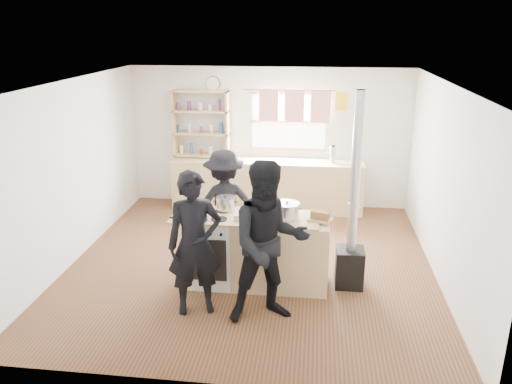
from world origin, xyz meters
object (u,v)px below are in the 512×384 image
skillet_greens (196,218)px  stockpot_stove (226,203)px  thermos (333,155)px  roast_tray (250,215)px  flue_heater (351,239)px  person_near_left (195,244)px  person_far (224,204)px  cooking_island (257,250)px  bread_board (320,216)px  stockpot_counter (287,211)px  person_near_right (269,243)px

skillet_greens → stockpot_stove: (0.30, 0.39, 0.06)m
thermos → roast_tray: bearing=-110.9°
flue_heater → person_near_left: flue_heater is taller
stockpot_stove → flue_heater: size_ratio=0.10×
person_near_left → person_far: size_ratio=1.09×
stockpot_stove → person_far: (-0.14, 0.64, -0.24)m
person_near_left → person_far: 1.54m
cooking_island → roast_tray: roast_tray is taller
thermos → stockpot_stove: size_ratio=1.19×
stockpot_stove → bread_board: bearing=-10.0°
person_near_left → skillet_greens: bearing=82.4°
skillet_greens → person_near_left: 0.53m
cooking_island → bread_board: size_ratio=5.97×
skillet_greens → roast_tray: roast_tray is taller
flue_heater → person_near_left: bearing=-155.7°
stockpot_counter → person_near_right: size_ratio=0.17×
skillet_greens → person_near_left: person_near_left is taller
thermos → person_far: (-1.56, -1.95, -0.27)m
thermos → flue_heater: size_ratio=0.12×
person_near_left → person_near_right: bearing=-23.1°
skillet_greens → flue_heater: (1.91, 0.30, -0.31)m
cooking_island → person_far: 1.04m
thermos → person_near_left: (-1.62, -3.48, -0.20)m
cooking_island → flue_heater: 1.20m
roast_tray → person_near_left: bearing=-129.2°
bread_board → person_far: bearing=147.8°
person_near_left → cooking_island: bearing=30.0°
stockpot_stove → person_near_right: (0.65, -0.96, -0.09)m
thermos → person_near_right: bearing=-102.2°
bread_board → person_near_right: person_near_right is taller
thermos → person_far: person_far is taller
cooking_island → roast_tray: size_ratio=5.49×
stockpot_stove → person_far: bearing=102.3°
cooking_island → flue_heater: bearing=4.7°
skillet_greens → bread_board: 1.52m
stockpot_stove → thermos: bearing=61.2°
flue_heater → thermos: bearing=94.0°
stockpot_counter → bread_board: (0.41, -0.01, -0.05)m
thermos → person_near_right: person_near_right is taller
thermos → flue_heater: flue_heater is taller
stockpot_stove → flue_heater: flue_heater is taller
cooking_island → person_far: person_far is taller
skillet_greens → roast_tray: bearing=13.2°
roast_tray → bread_board: (0.87, 0.03, 0.01)m
person_near_left → person_far: bearing=68.7°
thermos → cooking_island: (-1.00, -2.77, -0.58)m
stockpot_counter → person_far: person_far is taller
thermos → bread_board: size_ratio=0.89×
thermos → flue_heater: (0.19, -2.67, -0.40)m
person_near_left → person_near_right: size_ratio=0.91×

